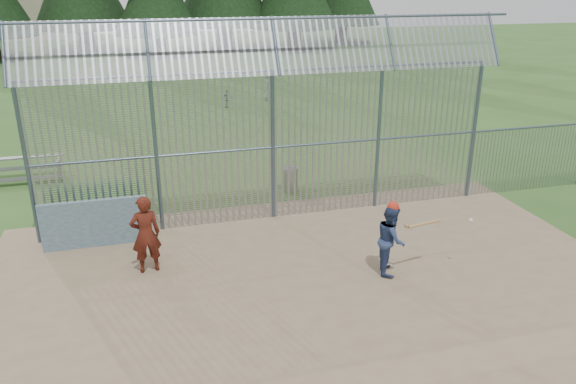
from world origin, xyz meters
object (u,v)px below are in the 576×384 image
object	(u,v)px
dugout_wall	(95,223)
batter	(391,239)
onlooker	(146,234)
bleacher	(13,170)
trash_can	(290,179)

from	to	relation	value
dugout_wall	batter	world-z (taller)	batter
onlooker	batter	bearing A→B (deg)	156.92
batter	bleacher	world-z (taller)	batter
trash_can	onlooker	bearing A→B (deg)	-137.27
trash_can	batter	bearing A→B (deg)	-82.06
onlooker	trash_can	xyz separation A→B (m)	(4.41, 4.08, -0.54)
onlooker	bleacher	size ratio (longest dim) A/B	0.60
bleacher	trash_can	bearing A→B (deg)	-20.24
trash_can	bleacher	world-z (taller)	trash_can
dugout_wall	bleacher	bearing A→B (deg)	116.41
trash_can	bleacher	xyz separation A→B (m)	(-8.34, 3.07, 0.03)
onlooker	bleacher	xyz separation A→B (m)	(-3.92, 7.15, -0.51)
dugout_wall	trash_can	distance (m)	6.11
dugout_wall	trash_can	bearing A→B (deg)	23.93
batter	trash_can	world-z (taller)	batter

